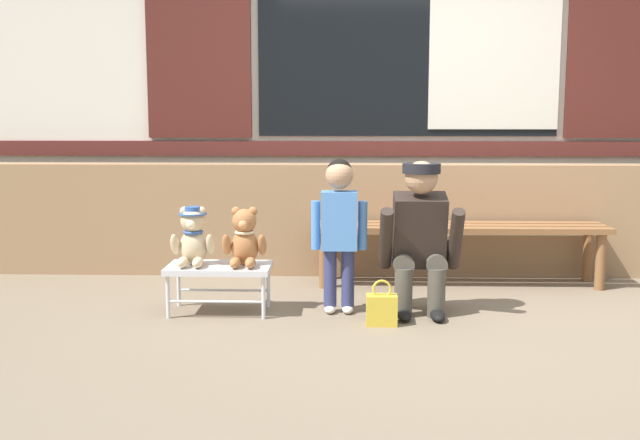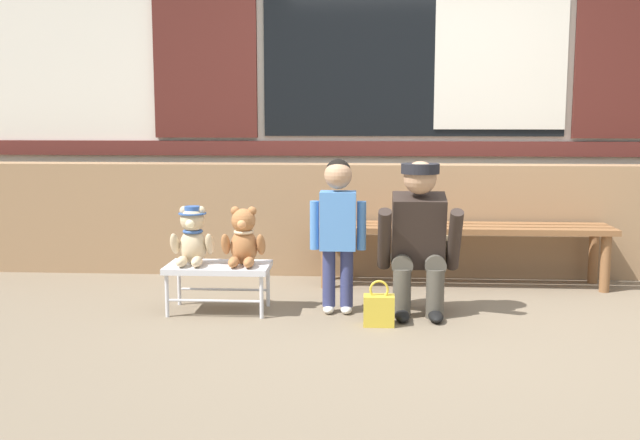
{
  "view_description": "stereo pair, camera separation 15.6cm",
  "coord_description": "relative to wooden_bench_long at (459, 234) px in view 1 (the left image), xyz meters",
  "views": [
    {
      "loc": [
        -0.51,
        -4.35,
        1.23
      ],
      "look_at": [
        -0.66,
        0.48,
        0.55
      ],
      "focal_mm": 42.51,
      "sensor_mm": 36.0,
      "label": 1
    },
    {
      "loc": [
        -0.36,
        -4.34,
        1.23
      ],
      "look_at": [
        -0.66,
        0.48,
        0.55
      ],
      "focal_mm": 42.51,
      "sensor_mm": 36.0,
      "label": 2
    }
  ],
  "objects": [
    {
      "name": "ground_plane",
      "position": [
        -0.32,
        -1.06,
        -0.37
      ],
      "size": [
        60.0,
        60.0,
        0.0
      ],
      "primitive_type": "plane",
      "color": "#756651"
    },
    {
      "name": "teddy_bear_plain",
      "position": [
        -1.44,
        -0.83,
        0.09
      ],
      "size": [
        0.28,
        0.26,
        0.36
      ],
      "color": "#A86B3D",
      "rests_on": "small_display_bench"
    },
    {
      "name": "wooden_bench_long",
      "position": [
        0.0,
        0.0,
        0.0
      ],
      "size": [
        2.1,
        0.4,
        0.44
      ],
      "color": "brown",
      "rests_on": "ground"
    },
    {
      "name": "adult_crouching",
      "position": [
        -0.36,
        -0.81,
        0.11
      ],
      "size": [
        0.5,
        0.49,
        0.95
      ],
      "color": "#4C473D",
      "rests_on": "ground"
    },
    {
      "name": "small_display_bench",
      "position": [
        -1.6,
        -0.83,
        -0.11
      ],
      "size": [
        0.64,
        0.36,
        0.3
      ],
      "color": "silver",
      "rests_on": "ground"
    },
    {
      "name": "handbag_on_ground",
      "position": [
        -0.61,
        -1.09,
        -0.28
      ],
      "size": [
        0.18,
        0.11,
        0.27
      ],
      "color": "gold",
      "rests_on": "ground"
    },
    {
      "name": "teddy_bear_with_hat",
      "position": [
        -1.76,
        -0.82,
        0.1
      ],
      "size": [
        0.28,
        0.27,
        0.36
      ],
      "color": "#CCB289",
      "rests_on": "small_display_bench"
    },
    {
      "name": "brick_low_wall",
      "position": [
        -0.32,
        0.37,
        0.05
      ],
      "size": [
        7.69,
        0.25,
        0.85
      ],
      "primitive_type": "cube",
      "color": "#997551",
      "rests_on": "ground"
    },
    {
      "name": "child_standing",
      "position": [
        -0.86,
        -0.81,
        0.22
      ],
      "size": [
        0.35,
        0.18,
        0.96
      ],
      "color": "navy",
      "rests_on": "ground"
    },
    {
      "name": "shop_facade",
      "position": [
        -0.32,
        0.88,
        1.44
      ],
      "size": [
        7.85,
        0.26,
        3.62
      ],
      "color": "silver",
      "rests_on": "ground"
    }
  ]
}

